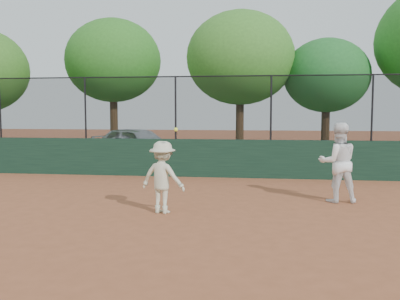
# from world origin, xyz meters

# --- Properties ---
(ground) EXTENTS (80.00, 80.00, 0.00)m
(ground) POSITION_xyz_m (0.00, 0.00, 0.00)
(ground) COLOR #9B5232
(ground) RESTS_ON ground
(back_wall) EXTENTS (26.00, 0.20, 1.20)m
(back_wall) POSITION_xyz_m (0.00, 6.00, 0.60)
(back_wall) COLOR #183424
(back_wall) RESTS_ON ground
(grass_strip) EXTENTS (36.00, 12.00, 0.01)m
(grass_strip) POSITION_xyz_m (0.00, 12.00, 0.00)
(grass_strip) COLOR #244716
(grass_strip) RESTS_ON ground
(parked_car) EXTENTS (4.58, 3.28, 1.45)m
(parked_car) POSITION_xyz_m (-2.80, 9.73, 0.72)
(parked_car) COLOR silver
(parked_car) RESTS_ON ground
(player_second) EXTENTS (0.97, 0.80, 1.84)m
(player_second) POSITION_xyz_m (3.96, 2.55, 0.92)
(player_second) COLOR white
(player_second) RESTS_ON ground
(player_main) EXTENTS (1.07, 0.83, 1.78)m
(player_main) POSITION_xyz_m (0.20, 0.92, 0.74)
(player_main) COLOR beige
(player_main) RESTS_ON ground
(fence_assembly) EXTENTS (26.00, 0.06, 2.00)m
(fence_assembly) POSITION_xyz_m (-0.03, 6.00, 2.24)
(fence_assembly) COLOR black
(fence_assembly) RESTS_ON back_wall
(tree_1) EXTENTS (4.47, 4.06, 6.36)m
(tree_1) POSITION_xyz_m (-4.65, 12.27, 4.41)
(tree_1) COLOR #472E18
(tree_1) RESTS_ON ground
(tree_2) EXTENTS (4.71, 4.29, 6.42)m
(tree_2) POSITION_xyz_m (1.28, 11.68, 4.38)
(tree_2) COLOR #442B18
(tree_2) RESTS_ON ground
(tree_3) EXTENTS (3.68, 3.34, 5.20)m
(tree_3) POSITION_xyz_m (4.97, 11.90, 3.59)
(tree_3) COLOR #372312
(tree_3) RESTS_ON ground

